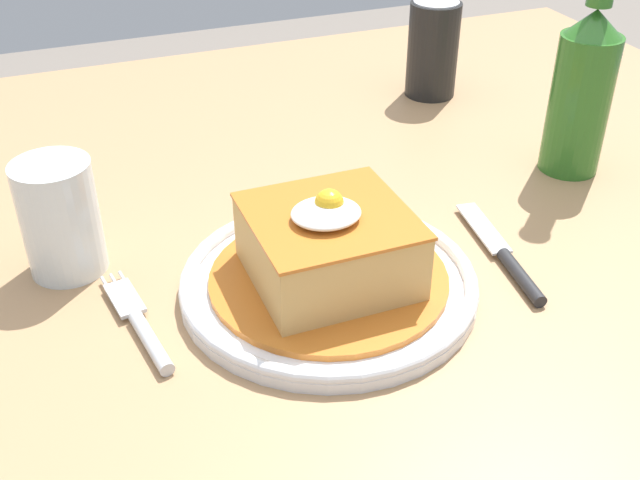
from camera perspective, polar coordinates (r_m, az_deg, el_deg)
The scene contains 8 objects.
dining_table at distance 0.83m, azimuth 2.65°, elevation -4.44°, with size 1.21×1.06×0.77m.
main_plate at distance 0.66m, azimuth 0.64°, elevation -3.12°, with size 0.26×0.26×0.02m.
sandwich_meal at distance 0.64m, azimuth 0.65°, elevation -0.80°, with size 0.21×0.21×0.09m.
fork at distance 0.64m, azimuth -13.05°, elevation -6.30°, with size 0.04×0.14×0.01m.
knife at distance 0.71m, azimuth 13.84°, elevation -1.58°, with size 0.04×0.17×0.01m.
soda_can at distance 1.04m, azimuth 8.34°, elevation 13.80°, with size 0.07×0.07×0.12m.
beer_bottle_green at distance 0.86m, azimuth 18.91°, elevation 10.93°, with size 0.06×0.06×0.27m.
drinking_glass at distance 0.71m, azimuth -18.57°, elevation 1.06°, with size 0.07×0.07×0.10m.
Camera 1 is at (-0.28, -0.60, 1.18)m, focal length 43.24 mm.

